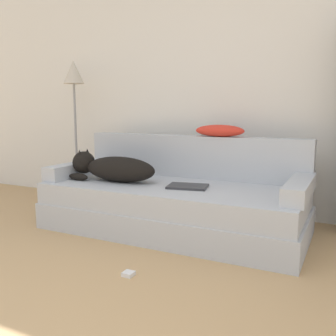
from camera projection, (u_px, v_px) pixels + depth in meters
The scene contains 10 objects.
wall_back at pixel (231, 71), 3.51m from camera, with size 7.69×0.06×2.70m.
couch at pixel (173, 208), 3.09m from camera, with size 2.12×0.95×0.39m.
couch_backrest at pixel (192, 156), 3.39m from camera, with size 2.08×0.15×0.38m.
couch_arm_left at pixel (78, 169), 3.48m from camera, with size 0.15×0.76×0.12m.
couch_arm_right at pixel (300, 188), 2.61m from camera, with size 0.15×0.76×0.12m.
dog at pixel (112, 168), 3.20m from camera, with size 0.81×0.28×0.26m.
laptop at pixel (188, 186), 2.94m from camera, with size 0.34×0.28×0.02m.
throw_pillow at pixel (220, 131), 3.23m from camera, with size 0.43×0.20×0.10m.
floor_lamp at pixel (74, 90), 3.92m from camera, with size 0.23×0.23×1.50m.
power_adapter at pixel (128, 274), 2.25m from camera, with size 0.06×0.06×0.03m.
Camera 1 is at (1.07, -0.51, 0.99)m, focal length 40.00 mm.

